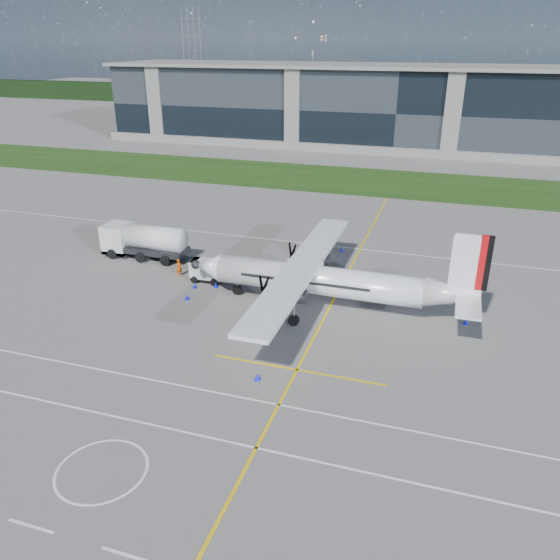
{
  "coord_description": "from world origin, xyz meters",
  "views": [
    {
      "loc": [
        11.32,
        -35.82,
        20.35
      ],
      "look_at": [
        -0.75,
        1.99,
        2.71
      ],
      "focal_mm": 35.0,
      "sensor_mm": 36.0,
      "label": 1
    }
  ],
  "objects_px": {
    "pylon_west": "(192,55)",
    "safety_cone_nose_stbd": "(216,285)",
    "fuel_tanker_truck": "(139,241)",
    "baggage_tug": "(208,271)",
    "ground_crew_person": "(179,266)",
    "safety_cone_fwd": "(195,285)",
    "turboprop_aircraft": "(329,265)",
    "safety_cone_stbdwing": "(342,249)",
    "safety_cone_nose_port": "(187,297)",
    "safety_cone_tail": "(466,321)",
    "safety_cone_portwing": "(257,377)"
  },
  "relations": [
    {
      "from": "safety_cone_nose_port",
      "to": "baggage_tug",
      "type": "bearing_deg",
      "value": 89.05
    },
    {
      "from": "pylon_west",
      "to": "ground_crew_person",
      "type": "relative_size",
      "value": 15.96
    },
    {
      "from": "ground_crew_person",
      "to": "safety_cone_stbdwing",
      "type": "bearing_deg",
      "value": -17.79
    },
    {
      "from": "safety_cone_fwd",
      "to": "safety_cone_tail",
      "type": "xyz_separation_m",
      "value": [
        23.05,
        0.29,
        0.0
      ]
    },
    {
      "from": "baggage_tug",
      "to": "ground_crew_person",
      "type": "xyz_separation_m",
      "value": [
        -2.99,
        0.2,
        -0.02
      ]
    },
    {
      "from": "baggage_tug",
      "to": "pylon_west",
      "type": "bearing_deg",
      "value": 116.24
    },
    {
      "from": "baggage_tug",
      "to": "ground_crew_person",
      "type": "distance_m",
      "value": 2.99
    },
    {
      "from": "pylon_west",
      "to": "safety_cone_stbdwing",
      "type": "relative_size",
      "value": 60.0
    },
    {
      "from": "safety_cone_stbdwing",
      "to": "turboprop_aircraft",
      "type": "bearing_deg",
      "value": -83.28
    },
    {
      "from": "fuel_tanker_truck",
      "to": "baggage_tug",
      "type": "distance_m",
      "value": 9.67
    },
    {
      "from": "safety_cone_tail",
      "to": "fuel_tanker_truck",
      "type": "bearing_deg",
      "value": 171.17
    },
    {
      "from": "pylon_west",
      "to": "turboprop_aircraft",
      "type": "height_order",
      "value": "pylon_west"
    },
    {
      "from": "safety_cone_fwd",
      "to": "safety_cone_tail",
      "type": "height_order",
      "value": "same"
    },
    {
      "from": "baggage_tug",
      "to": "safety_cone_fwd",
      "type": "relative_size",
      "value": 6.37
    },
    {
      "from": "pylon_west",
      "to": "safety_cone_portwing",
      "type": "distance_m",
      "value": 178.01
    },
    {
      "from": "fuel_tanker_truck",
      "to": "safety_cone_nose_port",
      "type": "distance_m",
      "value": 11.79
    },
    {
      "from": "turboprop_aircraft",
      "to": "safety_cone_stbdwing",
      "type": "height_order",
      "value": "turboprop_aircraft"
    },
    {
      "from": "safety_cone_stbdwing",
      "to": "safety_cone_fwd",
      "type": "distance_m",
      "value": 16.69
    },
    {
      "from": "turboprop_aircraft",
      "to": "safety_cone_nose_port",
      "type": "xyz_separation_m",
      "value": [
        -11.73,
        -2.22,
        -3.48
      ]
    },
    {
      "from": "safety_cone_nose_port",
      "to": "safety_cone_tail",
      "type": "height_order",
      "value": "same"
    },
    {
      "from": "safety_cone_nose_port",
      "to": "fuel_tanker_truck",
      "type": "bearing_deg",
      "value": 140.03
    },
    {
      "from": "turboprop_aircraft",
      "to": "pylon_west",
      "type": "bearing_deg",
      "value": 119.52
    },
    {
      "from": "safety_cone_nose_port",
      "to": "safety_cone_portwing",
      "type": "bearing_deg",
      "value": -43.91
    },
    {
      "from": "fuel_tanker_truck",
      "to": "safety_cone_nose_port",
      "type": "relative_size",
      "value": 18.27
    },
    {
      "from": "safety_cone_tail",
      "to": "baggage_tug",
      "type": "bearing_deg",
      "value": 176.06
    },
    {
      "from": "safety_cone_fwd",
      "to": "pylon_west",
      "type": "bearing_deg",
      "value": 115.81
    },
    {
      "from": "baggage_tug",
      "to": "safety_cone_tail",
      "type": "distance_m",
      "value": 22.65
    },
    {
      "from": "pylon_west",
      "to": "fuel_tanker_truck",
      "type": "relative_size",
      "value": 3.28
    },
    {
      "from": "ground_crew_person",
      "to": "safety_cone_stbdwing",
      "type": "height_order",
      "value": "ground_crew_person"
    },
    {
      "from": "baggage_tug",
      "to": "safety_cone_tail",
      "type": "xyz_separation_m",
      "value": [
        22.58,
        -1.56,
        -0.71
      ]
    },
    {
      "from": "pylon_west",
      "to": "safety_cone_nose_port",
      "type": "bearing_deg",
      "value": -64.42
    },
    {
      "from": "pylon_west",
      "to": "safety_cone_nose_stbd",
      "type": "distance_m",
      "value": 163.14
    },
    {
      "from": "safety_cone_portwing",
      "to": "safety_cone_tail",
      "type": "relative_size",
      "value": 1.0
    },
    {
      "from": "fuel_tanker_truck",
      "to": "safety_cone_nose_stbd",
      "type": "distance_m",
      "value": 11.34
    },
    {
      "from": "safety_cone_portwing",
      "to": "safety_cone_fwd",
      "type": "bearing_deg",
      "value": 130.95
    },
    {
      "from": "fuel_tanker_truck",
      "to": "baggage_tug",
      "type": "bearing_deg",
      "value": -20.38
    },
    {
      "from": "ground_crew_person",
      "to": "safety_cone_nose_stbd",
      "type": "bearing_deg",
      "value": -74.66
    },
    {
      "from": "safety_cone_fwd",
      "to": "safety_cone_tail",
      "type": "bearing_deg",
      "value": 0.73
    },
    {
      "from": "turboprop_aircraft",
      "to": "safety_cone_portwing",
      "type": "xyz_separation_m",
      "value": [
        -1.94,
        -11.65,
        -3.48
      ]
    },
    {
      "from": "fuel_tanker_truck",
      "to": "pylon_west",
      "type": "bearing_deg",
      "value": 113.78
    },
    {
      "from": "fuel_tanker_truck",
      "to": "safety_cone_tail",
      "type": "xyz_separation_m",
      "value": [
        31.62,
        -4.91,
        -1.46
      ]
    },
    {
      "from": "safety_cone_nose_stbd",
      "to": "baggage_tug",
      "type": "bearing_deg",
      "value": 138.63
    },
    {
      "from": "turboprop_aircraft",
      "to": "safety_cone_nose_port",
      "type": "height_order",
      "value": "turboprop_aircraft"
    },
    {
      "from": "turboprop_aircraft",
      "to": "safety_cone_nose_stbd",
      "type": "bearing_deg",
      "value": 175.55
    },
    {
      "from": "turboprop_aircraft",
      "to": "safety_cone_stbdwing",
      "type": "relative_size",
      "value": 49.79
    },
    {
      "from": "safety_cone_nose_port",
      "to": "turboprop_aircraft",
      "type": "bearing_deg",
      "value": 10.72
    },
    {
      "from": "safety_cone_nose_stbd",
      "to": "safety_cone_tail",
      "type": "height_order",
      "value": "same"
    },
    {
      "from": "ground_crew_person",
      "to": "safety_cone_fwd",
      "type": "bearing_deg",
      "value": -96.43
    },
    {
      "from": "ground_crew_person",
      "to": "safety_cone_stbdwing",
      "type": "distance_m",
      "value": 17.04
    },
    {
      "from": "ground_crew_person",
      "to": "pylon_west",
      "type": "bearing_deg",
      "value": 57.93
    }
  ]
}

